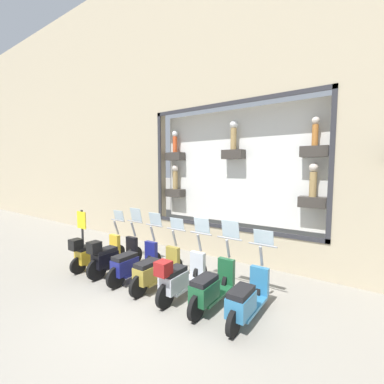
{
  "coord_description": "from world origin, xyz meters",
  "views": [
    {
      "loc": [
        -3.6,
        -3.51,
        2.81
      ],
      "look_at": [
        2.17,
        0.48,
        2.18
      ],
      "focal_mm": 24.0,
      "sensor_mm": 36.0,
      "label": 1
    }
  ],
  "objects_px": {
    "scooter_green_1": "(212,287)",
    "scooter_olive_3": "(156,270)",
    "scooter_silver_2": "(180,277)",
    "scooter_black_5": "(112,256)",
    "shop_sign_post": "(82,231)",
    "scooter_yellow_6": "(94,252)",
    "scooter_navy_4": "(134,263)",
    "scooter_teal_0": "(247,298)"
  },
  "relations": [
    {
      "from": "scooter_olive_3",
      "to": "scooter_teal_0",
      "type": "bearing_deg",
      "value": -90.08
    },
    {
      "from": "scooter_yellow_6",
      "to": "shop_sign_post",
      "type": "bearing_deg",
      "value": 71.51
    },
    {
      "from": "scooter_teal_0",
      "to": "scooter_green_1",
      "type": "height_order",
      "value": "scooter_green_1"
    },
    {
      "from": "scooter_teal_0",
      "to": "scooter_yellow_6",
      "type": "distance_m",
      "value": 4.57
    },
    {
      "from": "scooter_teal_0",
      "to": "scooter_black_5",
      "type": "distance_m",
      "value": 3.81
    },
    {
      "from": "scooter_green_1",
      "to": "scooter_olive_3",
      "type": "height_order",
      "value": "scooter_green_1"
    },
    {
      "from": "scooter_teal_0",
      "to": "scooter_silver_2",
      "type": "distance_m",
      "value": 1.52
    },
    {
      "from": "shop_sign_post",
      "to": "scooter_teal_0",
      "type": "bearing_deg",
      "value": -93.41
    },
    {
      "from": "scooter_navy_4",
      "to": "scooter_yellow_6",
      "type": "distance_m",
      "value": 1.52
    },
    {
      "from": "scooter_navy_4",
      "to": "shop_sign_post",
      "type": "bearing_deg",
      "value": 82.98
    },
    {
      "from": "scooter_yellow_6",
      "to": "scooter_black_5",
      "type": "bearing_deg",
      "value": -88.56
    },
    {
      "from": "scooter_teal_0",
      "to": "scooter_silver_2",
      "type": "relative_size",
      "value": 0.99
    },
    {
      "from": "scooter_olive_3",
      "to": "scooter_black_5",
      "type": "distance_m",
      "value": 1.52
    },
    {
      "from": "scooter_green_1",
      "to": "scooter_yellow_6",
      "type": "bearing_deg",
      "value": 91.09
    },
    {
      "from": "scooter_navy_4",
      "to": "scooter_black_5",
      "type": "distance_m",
      "value": 0.76
    },
    {
      "from": "scooter_green_1",
      "to": "scooter_olive_3",
      "type": "relative_size",
      "value": 1.0
    },
    {
      "from": "scooter_silver_2",
      "to": "scooter_black_5",
      "type": "relative_size",
      "value": 1.0
    },
    {
      "from": "scooter_teal_0",
      "to": "scooter_olive_3",
      "type": "height_order",
      "value": "same"
    },
    {
      "from": "scooter_silver_2",
      "to": "scooter_navy_4",
      "type": "distance_m",
      "value": 1.52
    },
    {
      "from": "scooter_yellow_6",
      "to": "scooter_olive_3",
      "type": "bearing_deg",
      "value": -88.27
    },
    {
      "from": "scooter_yellow_6",
      "to": "scooter_teal_0",
      "type": "bearing_deg",
      "value": -89.17
    },
    {
      "from": "scooter_green_1",
      "to": "scooter_navy_4",
      "type": "bearing_deg",
      "value": 90.0
    },
    {
      "from": "scooter_olive_3",
      "to": "scooter_navy_4",
      "type": "relative_size",
      "value": 1.0
    },
    {
      "from": "scooter_green_1",
      "to": "scooter_yellow_6",
      "type": "xyz_separation_m",
      "value": [
        -0.07,
        3.8,
        0.02
      ]
    },
    {
      "from": "scooter_silver_2",
      "to": "scooter_black_5",
      "type": "distance_m",
      "value": 2.28
    },
    {
      "from": "scooter_teal_0",
      "to": "scooter_silver_2",
      "type": "xyz_separation_m",
      "value": [
        -0.05,
        1.52,
        0.06
      ]
    },
    {
      "from": "scooter_teal_0",
      "to": "shop_sign_post",
      "type": "height_order",
      "value": "scooter_teal_0"
    },
    {
      "from": "scooter_green_1",
      "to": "scooter_silver_2",
      "type": "bearing_deg",
      "value": 94.54
    },
    {
      "from": "scooter_green_1",
      "to": "scooter_black_5",
      "type": "height_order",
      "value": "scooter_black_5"
    },
    {
      "from": "scooter_teal_0",
      "to": "scooter_green_1",
      "type": "distance_m",
      "value": 0.76
    },
    {
      "from": "scooter_green_1",
      "to": "shop_sign_post",
      "type": "xyz_separation_m",
      "value": [
        0.34,
        5.03,
        0.36
      ]
    },
    {
      "from": "scooter_green_1",
      "to": "scooter_olive_3",
      "type": "bearing_deg",
      "value": 90.13
    },
    {
      "from": "scooter_black_5",
      "to": "scooter_yellow_6",
      "type": "relative_size",
      "value": 1.01
    },
    {
      "from": "scooter_navy_4",
      "to": "scooter_black_5",
      "type": "height_order",
      "value": "scooter_black_5"
    },
    {
      "from": "scooter_black_5",
      "to": "shop_sign_post",
      "type": "height_order",
      "value": "scooter_black_5"
    },
    {
      "from": "scooter_yellow_6",
      "to": "shop_sign_post",
      "type": "height_order",
      "value": "scooter_yellow_6"
    },
    {
      "from": "scooter_navy_4",
      "to": "scooter_green_1",
      "type": "bearing_deg",
      "value": -90.0
    },
    {
      "from": "scooter_teal_0",
      "to": "shop_sign_post",
      "type": "xyz_separation_m",
      "value": [
        0.35,
        5.79,
        0.38
      ]
    },
    {
      "from": "scooter_silver_2",
      "to": "scooter_olive_3",
      "type": "xyz_separation_m",
      "value": [
        0.06,
        0.76,
        -0.05
      ]
    },
    {
      "from": "scooter_silver_2",
      "to": "scooter_green_1",
      "type": "bearing_deg",
      "value": -85.46
    },
    {
      "from": "scooter_green_1",
      "to": "scooter_silver_2",
      "type": "relative_size",
      "value": 1.0
    },
    {
      "from": "scooter_green_1",
      "to": "shop_sign_post",
      "type": "height_order",
      "value": "scooter_green_1"
    }
  ]
}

